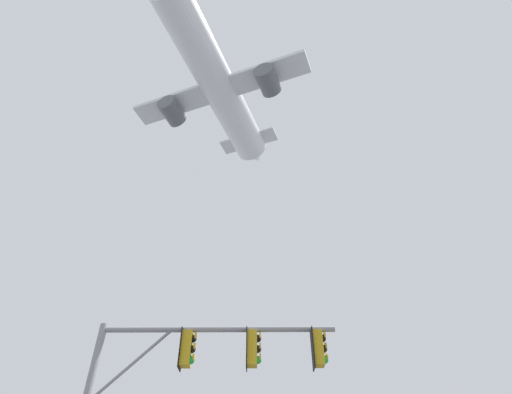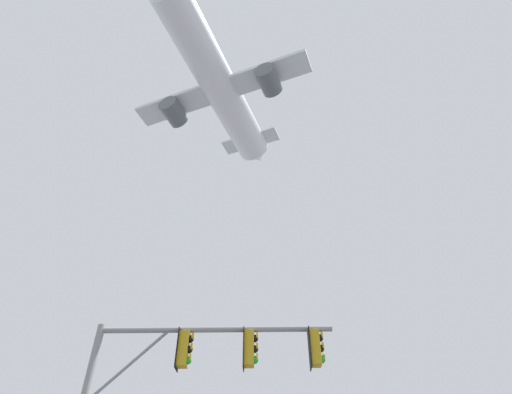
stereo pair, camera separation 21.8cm
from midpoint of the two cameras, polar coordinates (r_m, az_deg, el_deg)
name	(u,v)px [view 1 (the left image)]	position (r m, az deg, el deg)	size (l,w,h in m)	color
signal_pole_near	(193,373)	(11.57, -9.24, -22.67)	(6.39, 0.55, 5.76)	gray
airplane	(216,83)	(47.23, -5.58, 15.30)	(19.98, 25.88, 7.19)	white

